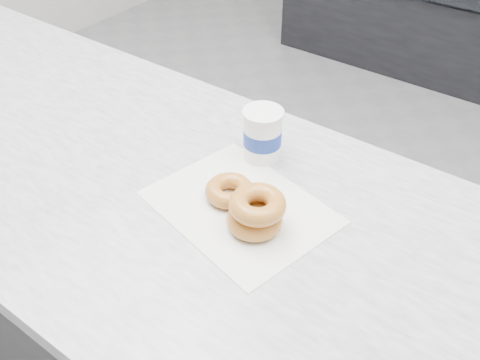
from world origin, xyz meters
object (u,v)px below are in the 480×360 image
Objects in this scene: donut_single at (229,191)px; counter at (183,320)px; donut_stack at (256,212)px; coffee_cup at (262,134)px.

counter is at bearing -159.44° from donut_single.
counter is 0.53m from donut_stack.
donut_single is at bearing 157.37° from donut_stack.
donut_stack is (0.09, -0.04, 0.02)m from donut_single.
donut_stack reaches higher than donut_single.
counter is at bearing -177.85° from donut_stack.
donut_single is at bearing 20.56° from counter.
donut_stack is at bearing -22.63° from donut_single.
coffee_cup is at bearing 121.57° from donut_stack.
counter is at bearing -124.74° from coffee_cup.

